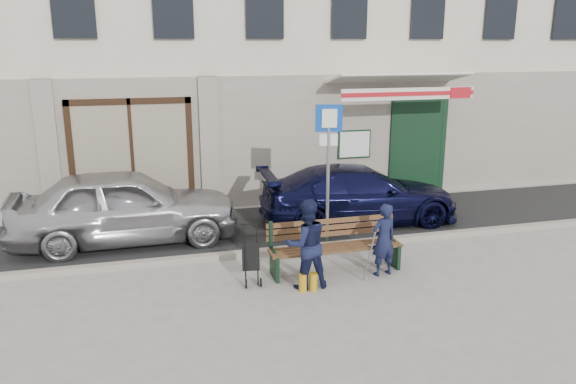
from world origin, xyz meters
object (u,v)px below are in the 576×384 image
object	(u,v)px
car_silver	(126,206)
woman	(306,244)
parking_sign	(328,152)
bench	(333,247)
man	(384,240)
stroller	(251,258)
car_navy	(359,194)

from	to	relation	value
car_silver	woman	bearing A→B (deg)	-137.48
parking_sign	bench	size ratio (longest dim) A/B	1.18
parking_sign	woman	world-z (taller)	parking_sign
parking_sign	man	xyz separation A→B (m)	(0.44, -1.73, -1.26)
man	stroller	world-z (taller)	man
car_navy	woman	world-z (taller)	woman
car_navy	woman	size ratio (longest dim) A/B	2.96
man	stroller	xyz separation A→B (m)	(-2.30, 0.26, -0.20)
car_silver	bench	size ratio (longest dim) A/B	1.87
parking_sign	woman	size ratio (longest dim) A/B	1.86
car_silver	parking_sign	bearing A→B (deg)	-107.73
man	bench	bearing A→B (deg)	-35.68
car_silver	stroller	size ratio (longest dim) A/B	4.44
car_navy	bench	distance (m)	2.99
car_navy	man	size ratio (longest dim) A/B	3.46
car_navy	stroller	distance (m)	4.04
car_silver	man	distance (m)	5.23
parking_sign	man	size ratio (longest dim) A/B	2.17
car_silver	car_navy	bearing A→B (deg)	-90.76
bench	man	world-z (taller)	man
car_silver	woman	size ratio (longest dim) A/B	2.97
parking_sign	bench	bearing A→B (deg)	-93.46
bench	car_navy	bearing A→B (deg)	59.28
bench	woman	world-z (taller)	woman
woman	stroller	bearing A→B (deg)	-28.84
car_navy	man	bearing A→B (deg)	169.17
car_silver	woman	xyz separation A→B (m)	(2.90, -3.06, -0.01)
man	woman	size ratio (longest dim) A/B	0.86
car_silver	woman	world-z (taller)	car_silver
car_navy	woman	distance (m)	3.77
bench	man	xyz separation A→B (m)	(0.80, -0.36, 0.19)
woman	stroller	xyz separation A→B (m)	(-0.85, 0.41, -0.31)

